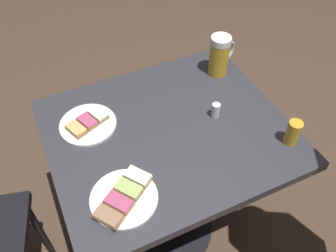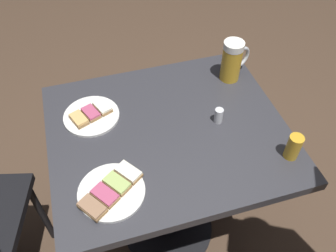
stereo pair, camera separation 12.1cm
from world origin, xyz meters
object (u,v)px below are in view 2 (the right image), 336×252
Objects in this scene: plate_far at (111,191)px; beer_mug at (233,60)px; plate_near at (91,115)px; salt_shaker at (219,116)px; beer_glass_small at (293,147)px.

beer_mug is (0.39, -0.55, 0.07)m from plate_far.
plate_near is 0.45m from salt_shaker.
beer_glass_small is at bearing -175.77° from beer_mug.
plate_near is 0.57m from beer_mug.
plate_far is at bearing 113.66° from salt_shaker.
plate_near is at bearing 96.35° from beer_mug.
beer_glass_small is at bearing -92.76° from plate_far.
beer_mug reaches higher than plate_near.
salt_shaker is at bearing -109.24° from plate_near.
plate_far is 2.29× the size of beer_glass_small.
beer_glass_small is 1.59× the size of salt_shaker.
beer_mug is at bearing -83.65° from plate_near.
plate_far is 1.26× the size of beer_mug.
beer_glass_small is (-0.03, -0.58, 0.03)m from plate_far.
salt_shaker is (-0.21, 0.14, -0.05)m from beer_mug.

